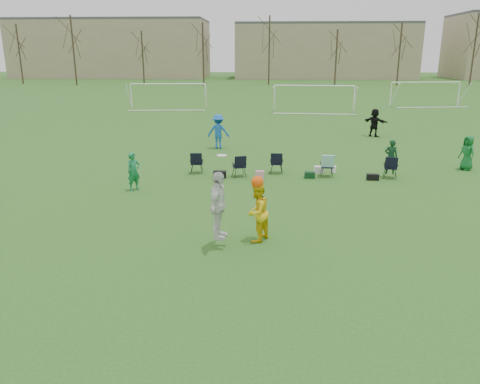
# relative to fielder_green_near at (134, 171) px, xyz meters

# --- Properties ---
(ground) EXTENTS (260.00, 260.00, 0.00)m
(ground) POSITION_rel_fielder_green_near_xyz_m (5.62, -5.43, -0.76)
(ground) COLOR #29561B
(ground) RESTS_ON ground
(fielder_green_near) EXTENTS (0.65, 0.65, 1.52)m
(fielder_green_near) POSITION_rel_fielder_green_near_xyz_m (0.00, 0.00, 0.00)
(fielder_green_near) COLOR #157A43
(fielder_green_near) RESTS_ON ground
(fielder_blue) EXTENTS (1.29, 0.78, 1.94)m
(fielder_blue) POSITION_rel_fielder_green_near_xyz_m (2.49, 8.74, 0.21)
(fielder_blue) COLOR blue
(fielder_blue) RESTS_ON ground
(fielder_green_far) EXTENTS (0.80, 0.93, 1.61)m
(fielder_green_far) POSITION_rel_fielder_green_near_xyz_m (14.55, 4.20, 0.04)
(fielder_green_far) COLOR #116528
(fielder_green_far) RESTS_ON ground
(fielder_black) EXTENTS (1.60, 1.53, 1.81)m
(fielder_black) POSITION_rel_fielder_green_near_xyz_m (12.27, 13.28, 0.14)
(fielder_black) COLOR black
(fielder_black) RESTS_ON ground
(center_contest) EXTENTS (1.88, 1.67, 2.66)m
(center_contest) POSITION_rel_fielder_green_near_xyz_m (4.44, -5.26, 0.30)
(center_contest) COLOR white
(center_contest) RESTS_ON ground
(sideline_setup) EXTENTS (9.24, 1.80, 1.67)m
(sideline_setup) POSITION_rel_fielder_green_near_xyz_m (6.74, 2.67, -0.25)
(sideline_setup) COLOR #0F371C
(sideline_setup) RESTS_ON ground
(goal_left) EXTENTS (7.39, 0.76, 2.46)m
(goal_left) POSITION_rel_fielder_green_near_xyz_m (-4.38, 28.57, 1.16)
(goal_left) COLOR white
(goal_left) RESTS_ON ground
(goal_mid) EXTENTS (7.40, 0.63, 2.46)m
(goal_mid) POSITION_rel_fielder_green_near_xyz_m (9.62, 26.57, 1.16)
(goal_mid) COLOR white
(goal_mid) RESTS_ON ground
(goal_right) EXTENTS (7.35, 1.14, 2.46)m
(goal_right) POSITION_rel_fielder_green_near_xyz_m (21.62, 32.57, 1.16)
(goal_right) COLOR white
(goal_right) RESTS_ON ground
(tree_line) EXTENTS (110.28, 3.28, 11.40)m
(tree_line) POSITION_rel_fielder_green_near_xyz_m (5.86, 64.41, 4.33)
(tree_line) COLOR #382B21
(tree_line) RESTS_ON ground
(building_row) EXTENTS (126.00, 16.00, 13.00)m
(building_row) POSITION_rel_fielder_green_near_xyz_m (12.34, 90.57, 5.23)
(building_row) COLOR tan
(building_row) RESTS_ON ground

